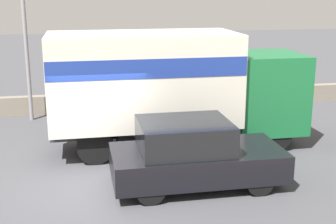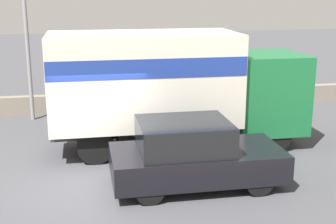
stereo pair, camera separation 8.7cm
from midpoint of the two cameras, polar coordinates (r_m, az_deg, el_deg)
name	(u,v)px [view 1 (the left image)]	position (r m, az deg, el deg)	size (l,w,h in m)	color
ground_plane	(103,185)	(11.53, -8.15, -8.84)	(80.00, 80.00, 0.00)	#47474C
stone_wall_backdrop	(92,103)	(18.16, -9.37, 1.12)	(60.00, 0.35, 0.70)	gray
box_truck	(168,82)	(13.45, -0.13, 3.63)	(7.36, 2.44, 3.41)	#196B38
car_hatchback	(193,154)	(11.15, 2.86, -5.18)	(4.07, 1.90, 1.61)	black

